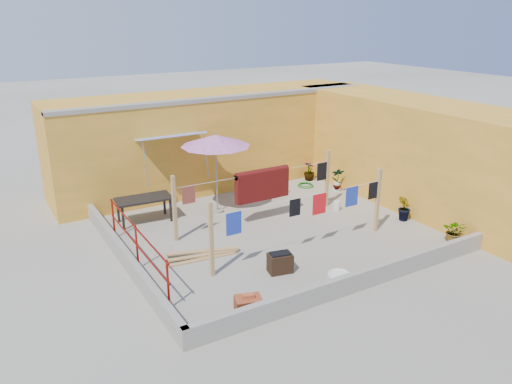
{
  "coord_description": "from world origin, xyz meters",
  "views": [
    {
      "loc": [
        -6.78,
        -10.67,
        5.63
      ],
      "look_at": [
        -0.34,
        0.3,
        1.13
      ],
      "focal_mm": 35.0,
      "sensor_mm": 36.0,
      "label": 1
    }
  ],
  "objects_px": {
    "white_basin": "(339,275)",
    "green_hose": "(305,185)",
    "water_jug_b": "(337,206)",
    "patio_umbrella": "(216,141)",
    "water_jug_a": "(337,186)",
    "brazier": "(280,263)",
    "outdoor_table": "(144,200)",
    "plant_back_a": "(274,186)",
    "brick_stack": "(248,306)"
  },
  "relations": [
    {
      "from": "white_basin",
      "to": "green_hose",
      "type": "bearing_deg",
      "value": 61.03
    },
    {
      "from": "water_jug_b",
      "to": "patio_umbrella",
      "type": "bearing_deg",
      "value": 151.31
    },
    {
      "from": "water_jug_a",
      "to": "green_hose",
      "type": "height_order",
      "value": "water_jug_a"
    },
    {
      "from": "patio_umbrella",
      "to": "water_jug_a",
      "type": "bearing_deg",
      "value": -4.48
    },
    {
      "from": "patio_umbrella",
      "to": "brazier",
      "type": "distance_m",
      "value": 4.6
    },
    {
      "from": "outdoor_table",
      "to": "green_hose",
      "type": "height_order",
      "value": "outdoor_table"
    },
    {
      "from": "white_basin",
      "to": "water_jug_a",
      "type": "bearing_deg",
      "value": 51.46
    },
    {
      "from": "water_jug_a",
      "to": "plant_back_a",
      "type": "xyz_separation_m",
      "value": [
        -2.14,
        0.61,
        0.2
      ]
    },
    {
      "from": "white_basin",
      "to": "green_hose",
      "type": "relative_size",
      "value": 0.94
    },
    {
      "from": "water_jug_a",
      "to": "outdoor_table",
      "type": "bearing_deg",
      "value": 173.77
    },
    {
      "from": "water_jug_a",
      "to": "brazier",
      "type": "bearing_deg",
      "value": -141.46
    },
    {
      "from": "water_jug_b",
      "to": "white_basin",
      "type": "bearing_deg",
      "value": -128.28
    },
    {
      "from": "brick_stack",
      "to": "water_jug_b",
      "type": "distance_m",
      "value": 6.23
    },
    {
      "from": "patio_umbrella",
      "to": "water_jug_b",
      "type": "relative_size",
      "value": 7.3
    },
    {
      "from": "water_jug_b",
      "to": "water_jug_a",
      "type": "bearing_deg",
      "value": 50.88
    },
    {
      "from": "brick_stack",
      "to": "water_jug_a",
      "type": "xyz_separation_m",
      "value": [
        6.27,
        4.95,
        -0.03
      ]
    },
    {
      "from": "green_hose",
      "to": "plant_back_a",
      "type": "distance_m",
      "value": 1.59
    },
    {
      "from": "brazier",
      "to": "water_jug_a",
      "type": "distance_m",
      "value": 6.1
    },
    {
      "from": "patio_umbrella",
      "to": "green_hose",
      "type": "height_order",
      "value": "patio_umbrella"
    },
    {
      "from": "water_jug_a",
      "to": "green_hose",
      "type": "xyz_separation_m",
      "value": [
        -0.62,
        0.94,
        -0.13
      ]
    },
    {
      "from": "patio_umbrella",
      "to": "white_basin",
      "type": "distance_m",
      "value": 5.51
    },
    {
      "from": "brazier",
      "to": "plant_back_a",
      "type": "height_order",
      "value": "plant_back_a"
    },
    {
      "from": "water_jug_a",
      "to": "water_jug_b",
      "type": "relative_size",
      "value": 1.1
    },
    {
      "from": "outdoor_table",
      "to": "patio_umbrella",
      "type": "bearing_deg",
      "value": -9.73
    },
    {
      "from": "green_hose",
      "to": "plant_back_a",
      "type": "height_order",
      "value": "plant_back_a"
    },
    {
      "from": "brick_stack",
      "to": "plant_back_a",
      "type": "relative_size",
      "value": 0.85
    },
    {
      "from": "plant_back_a",
      "to": "green_hose",
      "type": "bearing_deg",
      "value": 12.06
    },
    {
      "from": "patio_umbrella",
      "to": "white_basin",
      "type": "relative_size",
      "value": 4.6
    },
    {
      "from": "patio_umbrella",
      "to": "water_jug_a",
      "type": "distance_m",
      "value": 4.81
    },
    {
      "from": "white_basin",
      "to": "plant_back_a",
      "type": "xyz_separation_m",
      "value": [
        1.6,
        5.31,
        0.31
      ]
    },
    {
      "from": "brick_stack",
      "to": "water_jug_a",
      "type": "distance_m",
      "value": 7.99
    },
    {
      "from": "white_basin",
      "to": "water_jug_b",
      "type": "xyz_separation_m",
      "value": [
        2.59,
        3.28,
        0.1
      ]
    },
    {
      "from": "water_jug_b",
      "to": "plant_back_a",
      "type": "xyz_separation_m",
      "value": [
        -0.99,
        2.02,
        0.21
      ]
    },
    {
      "from": "plant_back_a",
      "to": "outdoor_table",
      "type": "bearing_deg",
      "value": 178.77
    },
    {
      "from": "patio_umbrella",
      "to": "green_hose",
      "type": "relative_size",
      "value": 4.32
    },
    {
      "from": "brazier",
      "to": "green_hose",
      "type": "height_order",
      "value": "brazier"
    },
    {
      "from": "brick_stack",
      "to": "green_hose",
      "type": "relative_size",
      "value": 1.08
    },
    {
      "from": "brazier",
      "to": "plant_back_a",
      "type": "relative_size",
      "value": 0.85
    },
    {
      "from": "patio_umbrella",
      "to": "outdoor_table",
      "type": "relative_size",
      "value": 1.53
    },
    {
      "from": "brick_stack",
      "to": "brazier",
      "type": "relative_size",
      "value": 1.01
    },
    {
      "from": "brazier",
      "to": "water_jug_a",
      "type": "xyz_separation_m",
      "value": [
        4.77,
        3.8,
        -0.08
      ]
    },
    {
      "from": "patio_umbrella",
      "to": "brazier",
      "type": "height_order",
      "value": "patio_umbrella"
    },
    {
      "from": "brazier",
      "to": "water_jug_b",
      "type": "bearing_deg",
      "value": 33.4
    },
    {
      "from": "water_jug_a",
      "to": "water_jug_b",
      "type": "xyz_separation_m",
      "value": [
        -1.15,
        -1.41,
        -0.01
      ]
    },
    {
      "from": "brick_stack",
      "to": "brazier",
      "type": "distance_m",
      "value": 1.9
    },
    {
      "from": "brazier",
      "to": "water_jug_b",
      "type": "xyz_separation_m",
      "value": [
        3.62,
        2.39,
        -0.09
      ]
    },
    {
      "from": "brick_stack",
      "to": "green_hose",
      "type": "height_order",
      "value": "brick_stack"
    },
    {
      "from": "water_jug_a",
      "to": "brick_stack",
      "type": "bearing_deg",
      "value": -141.7
    },
    {
      "from": "outdoor_table",
      "to": "plant_back_a",
      "type": "xyz_separation_m",
      "value": [
        4.35,
        -0.09,
        -0.3
      ]
    },
    {
      "from": "outdoor_table",
      "to": "brazier",
      "type": "distance_m",
      "value": 4.84
    }
  ]
}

